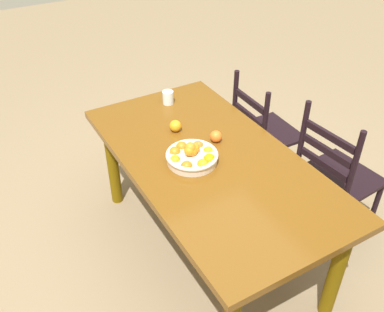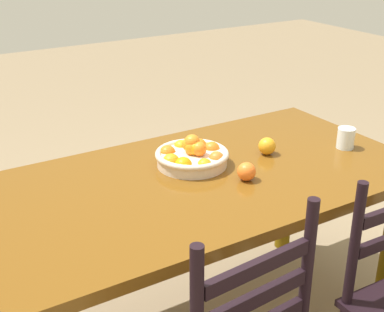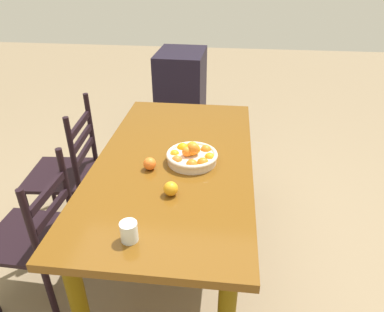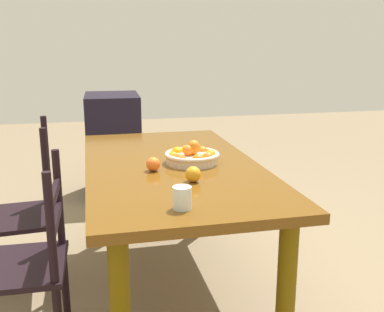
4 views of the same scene
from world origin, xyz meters
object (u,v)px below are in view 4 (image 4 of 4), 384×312
(chair_by_cabinet, at_px, (23,213))
(cabinet, at_px, (114,145))
(fruit_bowl, at_px, (192,156))
(orange_loose_1, at_px, (193,174))
(dining_table, at_px, (172,181))
(chair_near_window, at_px, (25,267))
(orange_loose_0, at_px, (153,164))
(drinking_glass, at_px, (182,198))

(chair_by_cabinet, bearing_deg, cabinet, 154.68)
(fruit_bowl, distance_m, orange_loose_1, 0.34)
(chair_by_cabinet, height_order, orange_loose_1, chair_by_cabinet)
(dining_table, height_order, cabinet, cabinet)
(dining_table, distance_m, orange_loose_1, 0.38)
(chair_near_window, height_order, chair_by_cabinet, chair_by_cabinet)
(orange_loose_0, bearing_deg, fruit_bowl, -65.28)
(orange_loose_0, xyz_separation_m, drinking_glass, (-0.56, -0.03, 0.01))
(chair_by_cabinet, height_order, drinking_glass, chair_by_cabinet)
(fruit_bowl, bearing_deg, chair_by_cabinet, 74.20)
(cabinet, bearing_deg, chair_by_cabinet, 160.85)
(chair_by_cabinet, distance_m, orange_loose_0, 0.86)
(chair_near_window, height_order, orange_loose_1, chair_near_window)
(fruit_bowl, xyz_separation_m, orange_loose_1, (-0.33, 0.07, -0.00))
(drinking_glass, bearing_deg, orange_loose_1, -20.04)
(cabinet, bearing_deg, fruit_bowl, -168.23)
(dining_table, relative_size, orange_loose_0, 24.20)
(chair_by_cabinet, relative_size, cabinet, 1.04)
(dining_table, height_order, chair_by_cabinet, chair_by_cabinet)
(dining_table, bearing_deg, fruit_bowl, -101.16)
(dining_table, relative_size, cabinet, 1.85)
(chair_by_cabinet, distance_m, orange_loose_1, 1.10)
(cabinet, bearing_deg, orange_loose_0, -175.36)
(drinking_glass, bearing_deg, orange_loose_0, 3.46)
(orange_loose_0, height_order, orange_loose_1, orange_loose_1)
(fruit_bowl, height_order, orange_loose_1, fruit_bowl)
(chair_by_cabinet, height_order, cabinet, chair_by_cabinet)
(chair_near_window, bearing_deg, chair_by_cabinet, -170.81)
(chair_near_window, distance_m, chair_by_cabinet, 0.66)
(chair_near_window, xyz_separation_m, cabinet, (2.23, -0.52, 0.03))
(chair_near_window, xyz_separation_m, drinking_glass, (-0.28, -0.65, 0.37))
(chair_near_window, bearing_deg, orange_loose_1, 96.09)
(chair_near_window, relative_size, drinking_glass, 10.14)
(dining_table, bearing_deg, chair_by_cabinet, 73.60)
(chair_by_cabinet, relative_size, orange_loose_1, 13.16)
(chair_near_window, height_order, orange_loose_0, chair_near_window)
(fruit_bowl, bearing_deg, orange_loose_0, 114.72)
(orange_loose_0, xyz_separation_m, orange_loose_1, (-0.22, -0.16, 0.00))
(chair_by_cabinet, xyz_separation_m, orange_loose_0, (-0.37, -0.70, 0.34))
(cabinet, distance_m, drinking_glass, 2.54)
(cabinet, xyz_separation_m, orange_loose_0, (-1.95, -0.09, 0.33))
(orange_loose_1, height_order, drinking_glass, drinking_glass)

